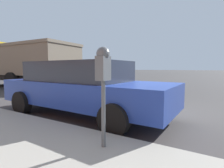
% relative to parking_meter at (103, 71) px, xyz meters
% --- Properties ---
extents(ground_plane, '(220.00, 220.00, 0.00)m').
position_rel_parking_meter_xyz_m(ground_plane, '(2.69, 0.52, -1.24)').
color(ground_plane, '#3D3A3A').
extents(parking_meter, '(0.21, 0.19, 1.43)m').
position_rel_parking_meter_xyz_m(parking_meter, '(0.00, 0.00, 0.00)').
color(parking_meter, '#4C5156').
rests_on(parking_meter, sidewalk).
extents(car_blue, '(2.05, 4.91, 1.47)m').
position_rel_parking_meter_xyz_m(car_blue, '(1.62, 1.80, -0.46)').
color(car_blue, navy).
rests_on(car_blue, ground_plane).
extents(dump_truck, '(3.30, 7.83, 3.04)m').
position_rel_parking_meter_xyz_m(dump_truck, '(4.88, 9.70, 0.40)').
color(dump_truck, black).
rests_on(dump_truck, ground_plane).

